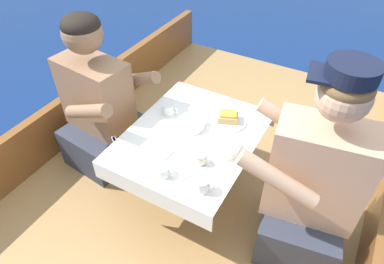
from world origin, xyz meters
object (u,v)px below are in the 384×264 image
(sandwich, at_px, (228,117))
(tin_can, at_px, (200,158))
(coffee_cup_port, at_px, (169,109))
(coffee_cup_starboard, at_px, (163,171))
(person_port, at_px, (100,108))
(person_starboard, at_px, (311,186))
(coffee_cup_center, at_px, (202,185))

(sandwich, xyz_separation_m, tin_can, (0.01, -0.34, -0.00))
(coffee_cup_port, bearing_deg, coffee_cup_starboard, -61.12)
(person_port, height_order, tin_can, person_port)
(coffee_cup_starboard, xyz_separation_m, tin_can, (0.11, 0.15, 0.00))
(sandwich, distance_m, coffee_cup_starboard, 0.49)
(coffee_cup_port, xyz_separation_m, coffee_cup_starboard, (0.22, -0.39, -0.00))
(coffee_cup_port, height_order, coffee_cup_starboard, coffee_cup_port)
(person_port, height_order, coffee_cup_port, person_port)
(tin_can, bearing_deg, person_starboard, 15.39)
(person_starboard, relative_size, tin_can, 15.42)
(sandwich, xyz_separation_m, coffee_cup_port, (-0.31, -0.09, -0.00))
(coffee_cup_center, bearing_deg, coffee_cup_port, 136.75)
(coffee_cup_starboard, height_order, coffee_cup_center, coffee_cup_center)
(sandwich, bearing_deg, coffee_cup_center, -78.35)
(person_port, distance_m, coffee_cup_port, 0.44)
(person_starboard, bearing_deg, tin_can, 6.55)
(coffee_cup_center, bearing_deg, person_starboard, 34.32)
(person_starboard, bearing_deg, coffee_cup_center, 25.48)
(person_port, height_order, coffee_cup_starboard, person_port)
(person_port, relative_size, tin_can, 14.18)
(sandwich, bearing_deg, tin_can, -87.87)
(coffee_cup_port, relative_size, coffee_cup_starboard, 1.02)
(tin_can, bearing_deg, coffee_cup_center, -58.55)
(person_starboard, bearing_deg, coffee_cup_starboard, 16.53)
(person_starboard, distance_m, coffee_cup_center, 0.49)
(sandwich, relative_size, coffee_cup_center, 1.34)
(coffee_cup_port, distance_m, coffee_cup_starboard, 0.45)
(person_port, relative_size, coffee_cup_center, 10.26)
(person_port, height_order, person_starboard, person_starboard)
(sandwich, relative_size, coffee_cup_port, 1.30)
(person_port, xyz_separation_m, coffee_cup_center, (0.83, -0.28, 0.09))
(person_port, distance_m, coffee_cup_starboard, 0.70)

